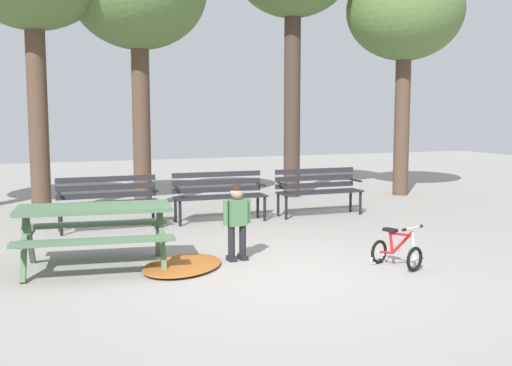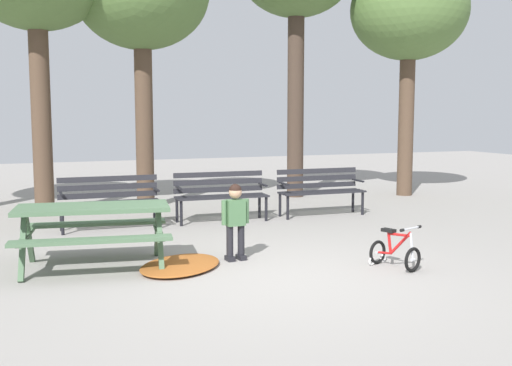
{
  "view_description": "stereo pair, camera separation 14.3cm",
  "coord_description": "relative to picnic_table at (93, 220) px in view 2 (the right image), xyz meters",
  "views": [
    {
      "loc": [
        -2.84,
        -6.28,
        1.88
      ],
      "look_at": [
        0.53,
        2.01,
        0.85
      ],
      "focal_mm": 42.97,
      "sensor_mm": 36.0,
      "label": 1
    },
    {
      "loc": [
        -2.7,
        -6.33,
        1.88
      ],
      "look_at": [
        0.53,
        2.01,
        0.85
      ],
      "focal_mm": 42.97,
      "sensor_mm": 36.0,
      "label": 2
    }
  ],
  "objects": [
    {
      "name": "ground",
      "position": [
        1.9,
        -1.18,
        -0.59
      ],
      "size": [
        36.0,
        36.0,
        0.0
      ],
      "primitive_type": "plane",
      "color": "gray"
    },
    {
      "name": "picnic_table",
      "position": [
        0.0,
        0.0,
        0.0
      ],
      "size": [
        1.98,
        1.59,
        0.79
      ],
      "color": "#4C6B4C",
      "rests_on": "ground"
    },
    {
      "name": "park_bench_far_left",
      "position": [
        0.53,
        2.48,
        -0.08
      ],
      "size": [
        1.61,
        0.48,
        0.85
      ],
      "color": "#232328",
      "rests_on": "ground"
    },
    {
      "name": "park_bench_left",
      "position": [
        2.43,
        2.53,
        -0.08
      ],
      "size": [
        1.62,
        0.53,
        0.85
      ],
      "color": "#232328",
      "rests_on": "ground"
    },
    {
      "name": "park_bench_right",
      "position": [
        4.33,
        2.46,
        -0.08
      ],
      "size": [
        1.61,
        0.49,
        0.85
      ],
      "color": "#232328",
      "rests_on": "ground"
    },
    {
      "name": "child_standing",
      "position": [
        1.73,
        -0.26,
        -0.02
      ],
      "size": [
        0.37,
        0.18,
        0.98
      ],
      "color": "black",
      "rests_on": "ground"
    },
    {
      "name": "kids_bicycle",
      "position": [
        3.4,
        -1.33,
        -0.39
      ],
      "size": [
        0.51,
        0.63,
        0.54
      ],
      "color": "black",
      "rests_on": "ground"
    },
    {
      "name": "leaf_pile",
      "position": [
        0.97,
        -0.39,
        -0.56
      ],
      "size": [
        1.48,
        1.5,
        0.07
      ],
      "primitive_type": "ellipsoid",
      "rotation": [
        0.0,
        0.0,
        0.84
      ],
      "color": "#9E5623",
      "rests_on": "ground"
    },
    {
      "name": "tree_far_right",
      "position": [
        7.4,
        4.23,
        3.48
      ],
      "size": [
        2.6,
        2.6,
        5.24
      ],
      "color": "brown",
      "rests_on": "ground"
    }
  ]
}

